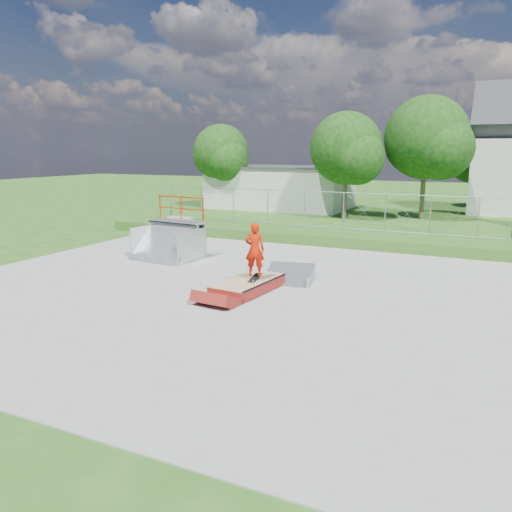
{
  "coord_description": "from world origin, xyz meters",
  "views": [
    {
      "loc": [
        6.37,
        -13.07,
        4.27
      ],
      "look_at": [
        0.04,
        0.44,
        1.1
      ],
      "focal_mm": 35.0,
      "sensor_mm": 36.0,
      "label": 1
    }
  ],
  "objects_px": {
    "grind_box": "(248,286)",
    "quarter_pipe": "(166,229)",
    "flat_bank_ramp": "(289,275)",
    "skater": "(255,252)"
  },
  "relations": [
    {
      "from": "quarter_pipe",
      "to": "flat_bank_ramp",
      "type": "bearing_deg",
      "value": -5.67
    },
    {
      "from": "flat_bank_ramp",
      "to": "skater",
      "type": "height_order",
      "value": "skater"
    },
    {
      "from": "quarter_pipe",
      "to": "skater",
      "type": "height_order",
      "value": "quarter_pipe"
    },
    {
      "from": "grind_box",
      "to": "flat_bank_ramp",
      "type": "bearing_deg",
      "value": 72.92
    },
    {
      "from": "flat_bank_ramp",
      "to": "grind_box",
      "type": "bearing_deg",
      "value": -124.22
    },
    {
      "from": "quarter_pipe",
      "to": "skater",
      "type": "distance_m",
      "value": 5.82
    },
    {
      "from": "flat_bank_ramp",
      "to": "skater",
      "type": "distance_m",
      "value": 1.9
    },
    {
      "from": "skater",
      "to": "flat_bank_ramp",
      "type": "bearing_deg",
      "value": -124.04
    },
    {
      "from": "skater",
      "to": "grind_box",
      "type": "bearing_deg",
      "value": 21.33
    },
    {
      "from": "grind_box",
      "to": "quarter_pipe",
      "type": "relative_size",
      "value": 1.11
    }
  ]
}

